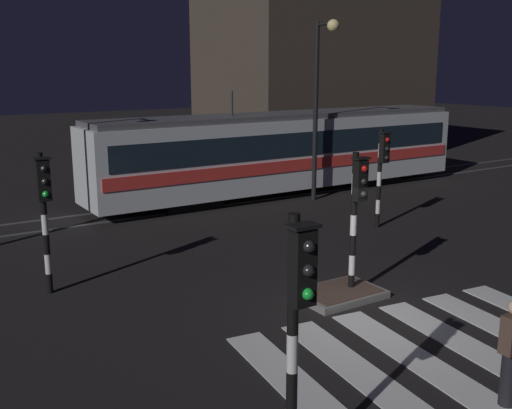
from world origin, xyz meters
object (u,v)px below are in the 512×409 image
(traffic_light_corner_far_right, at_px, (382,163))
(tram, at_px, (285,150))
(traffic_light_corner_far_left, at_px, (44,203))
(traffic_light_median_centre, at_px, (357,203))
(pedestrian_waiting_at_kerb, at_px, (511,353))
(traffic_light_corner_near_left, at_px, (297,312))
(street_lamp_trackside_right, at_px, (320,88))

(traffic_light_corner_far_right, height_order, tram, tram)
(traffic_light_corner_far_left, bearing_deg, traffic_light_median_centre, -33.37)
(traffic_light_corner_far_right, relative_size, pedestrian_waiting_at_kerb, 1.85)
(traffic_light_corner_far_left, xyz_separation_m, traffic_light_corner_near_left, (0.84, -8.20, 0.13))
(street_lamp_trackside_right, bearing_deg, traffic_light_corner_far_right, -101.28)
(street_lamp_trackside_right, relative_size, pedestrian_waiting_at_kerb, 3.91)
(traffic_light_corner_far_right, height_order, traffic_light_median_centre, traffic_light_median_centre)
(tram, bearing_deg, traffic_light_corner_far_left, -150.05)
(tram, distance_m, pedestrian_waiting_at_kerb, 16.23)
(traffic_light_median_centre, xyz_separation_m, pedestrian_waiting_at_kerb, (-1.14, -4.74, -1.27))
(street_lamp_trackside_right, bearing_deg, traffic_light_corner_near_left, -129.43)
(traffic_light_corner_far_left, distance_m, street_lamp_trackside_right, 12.28)
(traffic_light_median_centre, bearing_deg, traffic_light_corner_far_left, 146.63)
(traffic_light_corner_far_left, height_order, traffic_light_corner_near_left, traffic_light_corner_near_left)
(traffic_light_corner_far_left, distance_m, traffic_light_corner_far_right, 10.41)
(pedestrian_waiting_at_kerb, bearing_deg, traffic_light_corner_far_left, 118.39)
(traffic_light_median_centre, xyz_separation_m, street_lamp_trackside_right, (5.50, 8.23, 2.13))
(traffic_light_median_centre, relative_size, street_lamp_trackside_right, 0.49)
(pedestrian_waiting_at_kerb, bearing_deg, traffic_light_corner_far_right, 56.52)
(pedestrian_waiting_at_kerb, bearing_deg, street_lamp_trackside_right, 62.91)
(traffic_light_corner_far_left, relative_size, tram, 0.20)
(traffic_light_median_centre, distance_m, street_lamp_trackside_right, 10.12)
(tram, bearing_deg, traffic_light_median_centre, -117.54)
(traffic_light_corner_near_left, height_order, pedestrian_waiting_at_kerb, traffic_light_corner_near_left)
(traffic_light_corner_far_right, bearing_deg, pedestrian_waiting_at_kerb, -123.48)
(traffic_light_corner_far_right, bearing_deg, tram, 84.15)
(traffic_light_corner_near_left, xyz_separation_m, pedestrian_waiting_at_kerb, (3.76, -0.32, -1.39))
(traffic_light_median_centre, relative_size, traffic_light_corner_near_left, 0.95)
(traffic_light_corner_near_left, height_order, street_lamp_trackside_right, street_lamp_trackside_right)
(traffic_light_corner_far_left, xyz_separation_m, pedestrian_waiting_at_kerb, (4.61, -8.52, -1.26))
(traffic_light_corner_far_right, distance_m, street_lamp_trackside_right, 4.82)
(traffic_light_median_centre, xyz_separation_m, tram, (5.29, 10.14, -0.40))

